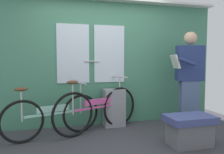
{
  "coord_description": "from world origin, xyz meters",
  "views": [
    {
      "loc": [
        -0.9,
        -2.86,
        1.26
      ],
      "look_at": [
        0.1,
        0.9,
        0.96
      ],
      "focal_mm": 35.01,
      "sensor_mm": 36.0,
      "label": 1
    }
  ],
  "objects_px": {
    "bicycle_near_door": "(98,109)",
    "trash_bin_by_wall": "(114,108)",
    "passenger_reading_newspaper": "(189,77)",
    "bench_seat_corner": "(189,129)",
    "bicycle_leaning_behind": "(53,116)"
  },
  "relations": [
    {
      "from": "bicycle_near_door",
      "to": "trash_bin_by_wall",
      "type": "xyz_separation_m",
      "value": [
        0.36,
        0.24,
        -0.04
      ]
    },
    {
      "from": "bicycle_near_door",
      "to": "passenger_reading_newspaper",
      "type": "xyz_separation_m",
      "value": [
        1.72,
        -0.16,
        0.55
      ]
    },
    {
      "from": "passenger_reading_newspaper",
      "to": "bicycle_near_door",
      "type": "bearing_deg",
      "value": 7.13
    },
    {
      "from": "bicycle_near_door",
      "to": "passenger_reading_newspaper",
      "type": "bearing_deg",
      "value": -28.26
    },
    {
      "from": "bicycle_near_door",
      "to": "bench_seat_corner",
      "type": "bearing_deg",
      "value": -62.62
    },
    {
      "from": "trash_bin_by_wall",
      "to": "passenger_reading_newspaper",
      "type": "bearing_deg",
      "value": -16.46
    },
    {
      "from": "passenger_reading_newspaper",
      "to": "bench_seat_corner",
      "type": "xyz_separation_m",
      "value": [
        -0.53,
        -0.82,
        -0.71
      ]
    },
    {
      "from": "bicycle_near_door",
      "to": "passenger_reading_newspaper",
      "type": "height_order",
      "value": "passenger_reading_newspaper"
    },
    {
      "from": "passenger_reading_newspaper",
      "to": "bench_seat_corner",
      "type": "relative_size",
      "value": 2.56
    },
    {
      "from": "bicycle_leaning_behind",
      "to": "trash_bin_by_wall",
      "type": "distance_m",
      "value": 1.18
    },
    {
      "from": "trash_bin_by_wall",
      "to": "bicycle_leaning_behind",
      "type": "bearing_deg",
      "value": -162.34
    },
    {
      "from": "bicycle_near_door",
      "to": "bicycle_leaning_behind",
      "type": "xyz_separation_m",
      "value": [
        -0.76,
        -0.12,
        -0.04
      ]
    },
    {
      "from": "passenger_reading_newspaper",
      "to": "bench_seat_corner",
      "type": "height_order",
      "value": "passenger_reading_newspaper"
    },
    {
      "from": "bicycle_near_door",
      "to": "trash_bin_by_wall",
      "type": "height_order",
      "value": "bicycle_near_door"
    },
    {
      "from": "passenger_reading_newspaper",
      "to": "trash_bin_by_wall",
      "type": "height_order",
      "value": "passenger_reading_newspaper"
    }
  ]
}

